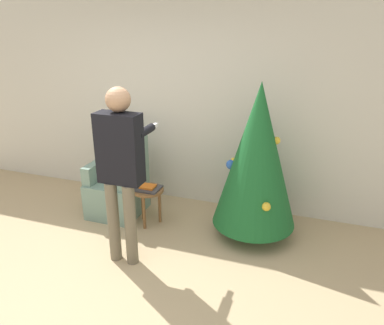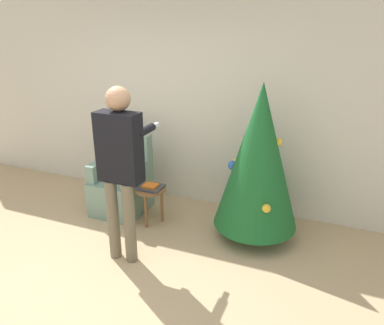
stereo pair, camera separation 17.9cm
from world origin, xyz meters
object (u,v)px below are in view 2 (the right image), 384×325
object	(u,v)px
christmas_tree	(259,157)
armchair	(123,184)
side_stool	(151,194)
person_standing	(120,160)

from	to	relation	value
christmas_tree	armchair	distance (m)	1.85
christmas_tree	armchair	world-z (taller)	christmas_tree
christmas_tree	side_stool	size ratio (longest dim) A/B	3.84
armchair	christmas_tree	bearing A→B (deg)	0.14
person_standing	side_stool	distance (m)	1.01
armchair	side_stool	bearing A→B (deg)	-18.24
armchair	side_stool	size ratio (longest dim) A/B	2.14
christmas_tree	armchair	bearing A→B (deg)	-179.86
christmas_tree	side_stool	world-z (taller)	christmas_tree
christmas_tree	armchair	size ratio (longest dim) A/B	1.80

